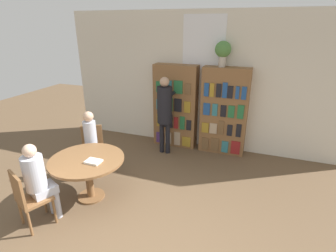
{
  "coord_description": "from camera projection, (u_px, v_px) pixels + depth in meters",
  "views": [
    {
      "loc": [
        1.27,
        -1.99,
        2.72
      ],
      "look_at": [
        -0.2,
        2.0,
        1.05
      ],
      "focal_mm": 28.0,
      "sensor_mm": 36.0,
      "label": 1
    }
  ],
  "objects": [
    {
      "name": "flower_vase",
      "position": [
        223.0,
        51.0,
        5.23
      ],
      "size": [
        0.32,
        0.32,
        0.51
      ],
      "color": "#B7AD9E",
      "rests_on": "bookshelf_right"
    },
    {
      "name": "open_book_on_table",
      "position": [
        93.0,
        161.0,
        4.03
      ],
      "size": [
        0.24,
        0.18,
        0.03
      ],
      "color": "silver",
      "rests_on": "reading_table"
    },
    {
      "name": "librarian_standing",
      "position": [
        165.0,
        108.0,
        5.55
      ],
      "size": [
        0.32,
        0.59,
        1.71
      ],
      "color": "black",
      "rests_on": "ground_plane"
    },
    {
      "name": "bookshelf_left",
      "position": [
        176.0,
        107.0,
        6.01
      ],
      "size": [
        0.98,
        0.34,
        1.89
      ],
      "color": "brown",
      "rests_on": "ground_plane"
    },
    {
      "name": "wall_back",
      "position": [
        202.0,
        82.0,
        5.79
      ],
      "size": [
        6.4,
        0.07,
        3.0
      ],
      "color": "beige",
      "rests_on": "ground_plane"
    },
    {
      "name": "chair_left_side",
      "position": [
        93.0,
        146.0,
        5.07
      ],
      "size": [
        0.55,
        0.55,
        0.89
      ],
      "rotation": [
        0.0,
        0.0,
        -2.6
      ],
      "color": "brown",
      "rests_on": "ground_plane"
    },
    {
      "name": "seated_reader_left",
      "position": [
        91.0,
        141.0,
        4.83
      ],
      "size": [
        0.36,
        0.39,
        1.25
      ],
      "rotation": [
        0.0,
        0.0,
        -2.6
      ],
      "color": "#B2B7C6",
      "rests_on": "ground_plane"
    },
    {
      "name": "seated_reader_right",
      "position": [
        38.0,
        178.0,
        3.64
      ],
      "size": [
        0.39,
        0.42,
        1.24
      ],
      "rotation": [
        0.0,
        0.0,
        -0.4
      ],
      "color": "#B2B7C6",
      "rests_on": "ground_plane"
    },
    {
      "name": "chair_near_camera",
      "position": [
        28.0,
        197.0,
        3.59
      ],
      "size": [
        0.52,
        0.52,
        0.89
      ],
      "rotation": [
        0.0,
        0.0,
        -0.4
      ],
      "color": "brown",
      "rests_on": "ground_plane"
    },
    {
      "name": "reading_table",
      "position": [
        87.0,
        165.0,
        4.19
      ],
      "size": [
        1.18,
        1.18,
        0.72
      ],
      "color": "brown",
      "rests_on": "ground_plane"
    },
    {
      "name": "bookshelf_right",
      "position": [
        224.0,
        112.0,
        5.65
      ],
      "size": [
        0.98,
        0.34,
        1.89
      ],
      "color": "brown",
      "rests_on": "ground_plane"
    }
  ]
}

